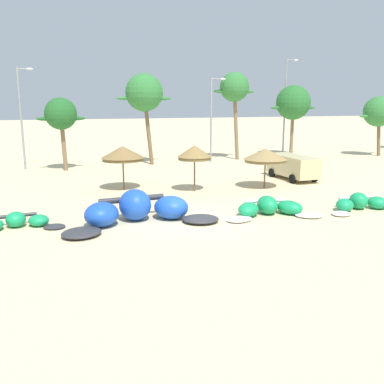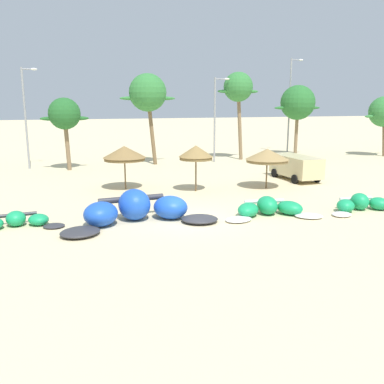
{
  "view_description": "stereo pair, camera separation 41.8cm",
  "coord_description": "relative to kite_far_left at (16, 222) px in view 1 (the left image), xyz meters",
  "views": [
    {
      "loc": [
        -6.46,
        -19.58,
        5.91
      ],
      "look_at": [
        0.58,
        2.0,
        1.0
      ],
      "focal_mm": 39.15,
      "sensor_mm": 36.0,
      "label": 1
    },
    {
      "loc": [
        -6.06,
        -19.71,
        5.91
      ],
      "look_at": [
        0.58,
        2.0,
        1.0
      ],
      "focal_mm": 39.15,
      "sensor_mm": 36.0,
      "label": 2
    }
  ],
  "objects": [
    {
      "name": "palm_right",
      "position": [
        35.76,
        16.96,
        4.52
      ],
      "size": [
        4.92,
        3.28,
        6.5
      ],
      "color": "brown",
      "rests_on": "ground"
    },
    {
      "name": "parked_van",
      "position": [
        19.4,
        7.34,
        0.8
      ],
      "size": [
        2.3,
        4.8,
        1.84
      ],
      "color": "beige",
      "rests_on": "ground"
    },
    {
      "name": "kite_far_left",
      "position": [
        0.0,
        0.0,
        0.0
      ],
      "size": [
        4.6,
        2.28,
        0.74
      ],
      "color": "#333338",
      "rests_on": "ground"
    },
    {
      "name": "beach_umbrella_middle",
      "position": [
        10.76,
        5.4,
        2.33
      ],
      "size": [
        2.29,
        2.29,
        3.09
      ],
      "color": "brown",
      "rests_on": "ground"
    },
    {
      "name": "lamppost_west_center",
      "position": [
        -0.58,
        19.03,
        4.61
      ],
      "size": [
        1.38,
        0.24,
        8.81
      ],
      "color": "gray",
      "rests_on": "ground"
    },
    {
      "name": "palm_center_right",
      "position": [
        19.56,
        19.14,
        6.94
      ],
      "size": [
        4.44,
        2.96,
        8.85
      ],
      "color": "#7F6647",
      "rests_on": "ground"
    },
    {
      "name": "beach_umbrella_near_van",
      "position": [
        6.31,
        7.41,
        2.21
      ],
      "size": [
        2.91,
        2.91,
        2.99
      ],
      "color": "brown",
      "rests_on": "ground"
    },
    {
      "name": "ground_plane",
      "position": [
        8.5,
        -1.22,
        -0.29
      ],
      "size": [
        260.0,
        260.0,
        0.0
      ],
      "primitive_type": "plane",
      "color": "beige"
    },
    {
      "name": "palm_left_of_gap",
      "position": [
        2.62,
        17.17,
        4.53
      ],
      "size": [
        4.08,
        2.72,
        6.27
      ],
      "color": "#7F6647",
      "rests_on": "ground"
    },
    {
      "name": "palm_right_of_gap",
      "position": [
        27.02,
        20.13,
        5.47
      ],
      "size": [
        5.6,
        3.74,
        7.68
      ],
      "color": "#7F6647",
      "rests_on": "ground"
    },
    {
      "name": "palm_center_left",
      "position": [
        10.15,
        18.37,
        6.37
      ],
      "size": [
        5.24,
        3.5,
        8.49
      ],
      "color": "brown",
      "rests_on": "ground"
    },
    {
      "name": "lamppost_east",
      "position": [
        27.3,
        22.2,
        5.55
      ],
      "size": [
        1.55,
        0.24,
        10.62
      ],
      "color": "gray",
      "rests_on": "ground"
    },
    {
      "name": "lamppost_east_center",
      "position": [
        16.93,
        18.4,
        4.33
      ],
      "size": [
        1.58,
        0.24,
        8.22
      ],
      "color": "gray",
      "rests_on": "ground"
    },
    {
      "name": "kite_left",
      "position": [
        5.7,
        -0.77,
        0.32
      ],
      "size": [
        8.09,
        3.95,
        1.59
      ],
      "color": "#333338",
      "rests_on": "ground"
    },
    {
      "name": "kite_left_of_center",
      "position": [
        12.61,
        -1.61,
        0.09
      ],
      "size": [
        5.47,
        2.85,
        0.98
      ],
      "color": "white",
      "rests_on": "ground"
    },
    {
      "name": "beach_umbrella_near_palms",
      "position": [
        15.76,
        4.92,
        2.01
      ],
      "size": [
        2.99,
        2.99,
        2.76
      ],
      "color": "brown",
      "rests_on": "ground"
    },
    {
      "name": "kite_center",
      "position": [
        17.99,
        -2.24,
        0.07
      ],
      "size": [
        4.77,
        2.29,
        0.94
      ],
      "color": "white",
      "rests_on": "ground"
    }
  ]
}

